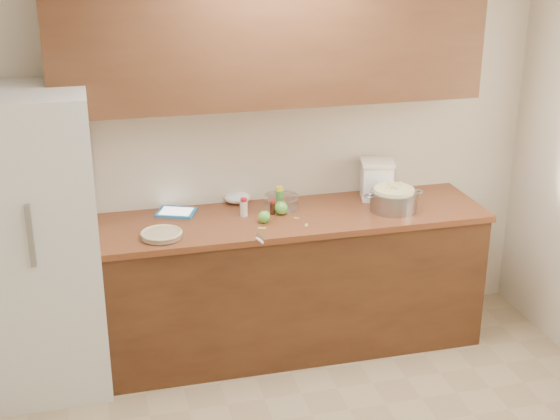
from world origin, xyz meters
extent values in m
plane|color=beige|center=(0.00, 1.80, 1.30)|extent=(3.60, 0.00, 3.60)
cube|color=#502D16|center=(0.00, 1.48, 0.44)|extent=(2.60, 0.65, 0.88)
cube|color=brown|center=(0.00, 1.48, 0.90)|extent=(2.64, 0.68, 0.04)
cube|color=#562F1A|center=(0.00, 1.63, 1.95)|extent=(2.60, 0.34, 0.70)
cube|color=silver|center=(-1.44, 1.44, 0.90)|extent=(0.70, 0.70, 1.80)
cylinder|color=silver|center=(-0.74, 1.31, 0.94)|extent=(0.25, 0.25, 0.03)
cylinder|color=#D1B584|center=(-0.74, 1.31, 0.94)|extent=(0.23, 0.23, 0.03)
torus|color=#D1B584|center=(-0.74, 1.31, 0.95)|extent=(0.24, 0.24, 0.02)
cylinder|color=gray|center=(0.74, 1.40, 0.98)|extent=(0.29, 0.29, 0.13)
torus|color=gray|center=(0.57, 1.40, 1.03)|extent=(0.07, 0.07, 0.01)
torus|color=gray|center=(0.90, 1.40, 1.03)|extent=(0.07, 0.07, 0.01)
cylinder|color=#F6F3A6|center=(0.74, 1.40, 1.00)|extent=(0.26, 0.26, 0.13)
cube|color=white|center=(0.71, 1.64, 1.04)|extent=(0.23, 0.23, 0.24)
cube|color=#FAE8C8|center=(0.71, 1.64, 1.17)|extent=(0.25, 0.25, 0.02)
cube|color=#2675BA|center=(-0.61, 1.68, 0.93)|extent=(0.28, 0.25, 0.02)
cube|color=white|center=(-0.61, 1.68, 0.94)|extent=(0.23, 0.20, 0.00)
cube|color=gray|center=(-0.18, 1.19, 0.92)|extent=(0.04, 0.08, 0.00)
cylinder|color=white|center=(-0.20, 1.11, 0.93)|extent=(0.03, 0.08, 0.01)
cylinder|color=#4C8C38|center=(0.05, 1.61, 0.98)|extent=(0.05, 0.05, 0.12)
cylinder|color=yellow|center=(0.05, 1.61, 1.05)|extent=(0.05, 0.05, 0.03)
cylinder|color=beige|center=(-0.20, 1.53, 0.97)|extent=(0.05, 0.05, 0.10)
cylinder|color=red|center=(-0.20, 1.53, 1.03)|extent=(0.04, 0.04, 0.02)
cylinder|color=black|center=(-0.02, 1.52, 0.96)|extent=(0.03, 0.03, 0.08)
cylinder|color=red|center=(-0.02, 1.52, 1.01)|extent=(0.03, 0.03, 0.02)
cylinder|color=silver|center=(0.06, 1.61, 0.96)|extent=(0.22, 0.22, 0.08)
torus|color=silver|center=(0.06, 1.61, 1.00)|extent=(0.23, 0.23, 0.01)
ellipsoid|color=white|center=(-0.19, 1.77, 0.96)|extent=(0.21, 0.18, 0.07)
sphere|color=#5DAD3B|center=(-0.10, 1.39, 0.96)|extent=(0.08, 0.08, 0.08)
cylinder|color=#3F2D19|center=(-0.10, 1.39, 1.00)|extent=(0.01, 0.01, 0.01)
sphere|color=#5DAD3B|center=(0.03, 1.50, 0.96)|extent=(0.08, 0.08, 0.08)
cylinder|color=#3F2D19|center=(0.03, 1.50, 1.01)|extent=(0.01, 0.01, 0.01)
cube|color=#9BC25E|center=(0.13, 1.29, 0.92)|extent=(0.03, 0.04, 0.00)
cube|color=#9BC25E|center=(-0.14, 1.31, 0.92)|extent=(0.05, 0.03, 0.00)
cube|color=#9BC25E|center=(0.10, 1.41, 0.92)|extent=(0.03, 0.03, 0.00)
cube|color=#9BC25E|center=(-0.10, 1.39, 0.92)|extent=(0.02, 0.03, 0.00)
camera|label=1|loc=(-1.10, -2.90, 2.69)|focal=50.00mm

